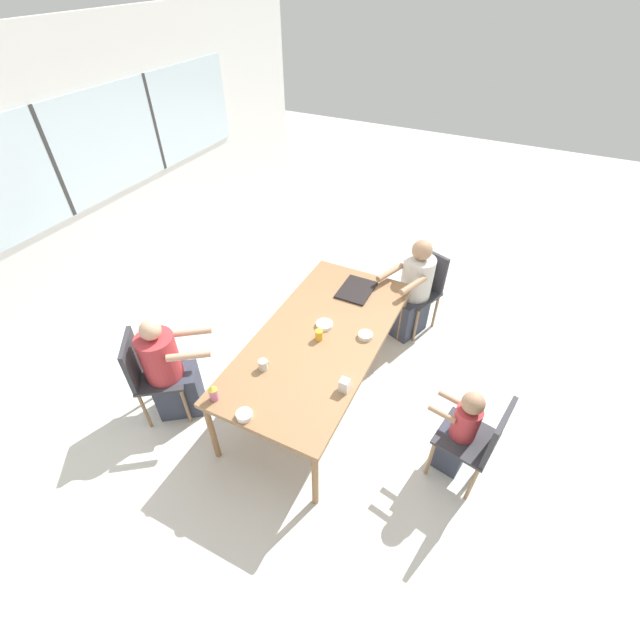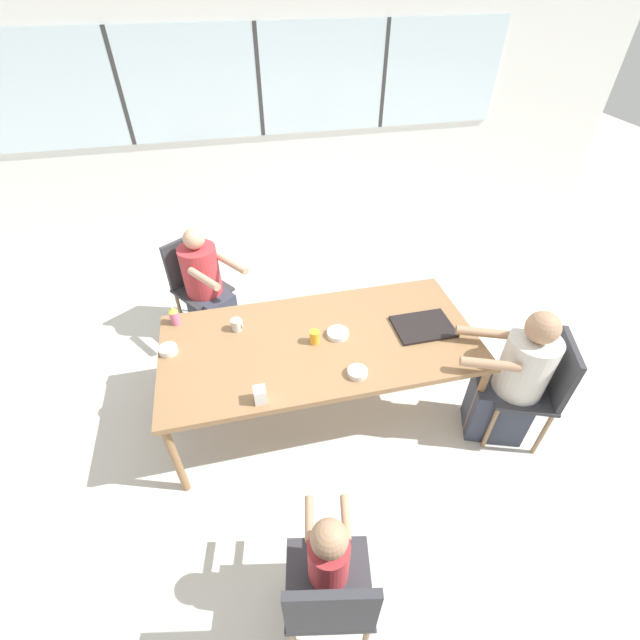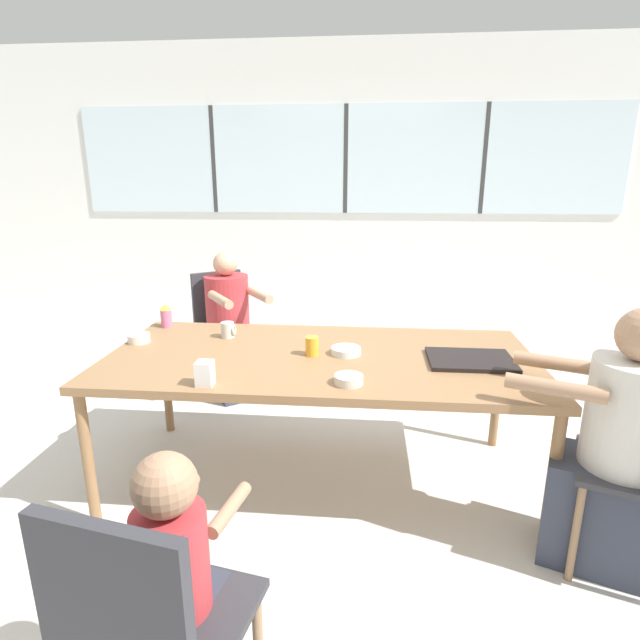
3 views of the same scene
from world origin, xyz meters
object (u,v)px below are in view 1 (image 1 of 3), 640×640
(person_toddler, at_px, (458,434))
(sippy_cup, at_px, (213,393))
(chair_for_woman_green_shirt, at_px, (423,284))
(bowl_cereal, at_px, (365,335))
(chair_for_toddler, at_px, (481,438))
(person_woman_green_shirt, at_px, (412,293))
(bowl_white_shallow, at_px, (324,325))
(chair_for_man_blue_shirt, at_px, (148,371))
(milk_carton_small, at_px, (345,385))
(bowl_fruit, at_px, (244,415))
(coffee_mug, at_px, (263,364))
(person_man_blue_shirt, at_px, (170,373))
(juice_glass, at_px, (319,335))

(person_toddler, bearing_deg, sippy_cup, 123.55)
(chair_for_woman_green_shirt, xyz_separation_m, bowl_cereal, (-1.21, 0.19, 0.20))
(chair_for_toddler, bearing_deg, person_woman_green_shirt, 43.99)
(bowl_white_shallow, bearing_deg, sippy_cup, 160.64)
(chair_for_woman_green_shirt, xyz_separation_m, chair_for_man_blue_shirt, (-2.22, 1.74, 0.00))
(milk_carton_small, bearing_deg, person_toddler, -77.39)
(bowl_fruit, bearing_deg, person_woman_green_shirt, -15.02)
(coffee_mug, bearing_deg, chair_for_woman_green_shirt, -22.26)
(chair_for_toddler, relative_size, bowl_white_shallow, 5.99)
(sippy_cup, distance_m, bowl_fruit, 0.30)
(person_man_blue_shirt, bearing_deg, juice_glass, 88.36)
(person_woman_green_shirt, height_order, person_man_blue_shirt, person_woman_green_shirt)
(chair_for_man_blue_shirt, relative_size, bowl_fruit, 7.52)
(chair_for_man_blue_shirt, height_order, person_man_blue_shirt, person_man_blue_shirt)
(person_woman_green_shirt, relative_size, coffee_mug, 12.77)
(person_woman_green_shirt, xyz_separation_m, bowl_fruit, (-2.19, 0.59, 0.24))
(chair_for_man_blue_shirt, xyz_separation_m, juice_glass, (0.81, -1.21, 0.22))
(chair_for_toddler, relative_size, coffee_mug, 10.21)
(chair_for_woman_green_shirt, bearing_deg, person_man_blue_shirt, 74.56)
(chair_for_man_blue_shirt, distance_m, person_man_blue_shirt, 0.18)
(chair_for_man_blue_shirt, distance_m, bowl_cereal, 1.86)
(person_man_blue_shirt, distance_m, bowl_cereal, 1.70)
(juice_glass, bearing_deg, person_toddler, -99.66)
(chair_for_man_blue_shirt, bearing_deg, sippy_cup, 47.67)
(juice_glass, bearing_deg, milk_carton_small, -134.72)
(person_woman_green_shirt, relative_size, sippy_cup, 7.91)
(person_toddler, bearing_deg, coffee_mug, 111.47)
(person_man_blue_shirt, height_order, coffee_mug, person_man_blue_shirt)
(sippy_cup, distance_m, bowl_cereal, 1.34)
(chair_for_man_blue_shirt, bearing_deg, person_toddler, 68.04)
(person_toddler, xyz_separation_m, sippy_cup, (-0.69, 1.69, 0.34))
(person_toddler, distance_m, sippy_cup, 1.85)
(chair_for_man_blue_shirt, relative_size, person_woman_green_shirt, 0.80)
(coffee_mug, relative_size, bowl_white_shallow, 0.59)
(coffee_mug, xyz_separation_m, bowl_fruit, (-0.46, -0.12, -0.02))
(person_woman_green_shirt, xyz_separation_m, coffee_mug, (-1.74, 0.71, 0.26))
(chair_for_man_blue_shirt, distance_m, coffee_mug, 1.04)
(person_toddler, height_order, juice_glass, person_toddler)
(person_man_blue_shirt, xyz_separation_m, person_toddler, (0.50, -2.35, -0.04))
(sippy_cup, relative_size, juice_glass, 1.48)
(chair_for_toddler, height_order, coffee_mug, chair_for_toddler)
(milk_carton_small, bearing_deg, bowl_white_shallow, 37.53)
(chair_for_woman_green_shirt, height_order, sippy_cup, chair_for_woman_green_shirt)
(person_man_blue_shirt, distance_m, sippy_cup, 0.75)
(coffee_mug, xyz_separation_m, milk_carton_small, (0.08, -0.66, 0.01))
(juice_glass, xyz_separation_m, bowl_white_shallow, (0.17, 0.03, -0.03))
(chair_for_woman_green_shirt, xyz_separation_m, chair_for_toddler, (-1.65, -0.90, 0.00))
(milk_carton_small, relative_size, bowl_white_shallow, 0.72)
(person_man_blue_shirt, relative_size, sippy_cup, 7.59)
(chair_for_toddler, bearing_deg, bowl_white_shallow, 85.39)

